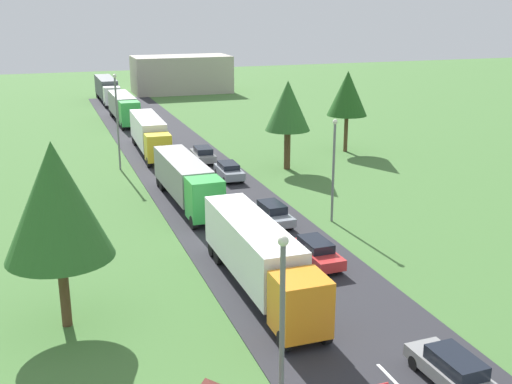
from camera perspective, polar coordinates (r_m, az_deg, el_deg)
The scene contains 19 objects.
road at distance 44.10m, azimuth -0.47°, elevation -3.81°, with size 10.00×140.00×0.06m, color #2B2B30.
lane_marking_centre at distance 43.04m, azimuth 0.04°, elevation -4.28°, with size 0.16×124.80×0.01m.
truck_lead at distance 34.86m, azimuth 0.22°, elevation -5.71°, with size 2.56×13.56×3.72m.
truck_second at distance 50.29m, azimuth -6.29°, elevation 1.14°, with size 2.73×12.99×3.45m.
truck_third at distance 68.40m, azimuth -9.58°, elevation 5.24°, with size 2.83×13.19×3.73m.
truck_fourth at distance 87.30m, azimuth -11.84°, elevation 7.54°, with size 2.58×12.87×3.57m.
truck_fifth at distance 106.15m, azimuth -13.27°, elevation 9.06°, with size 2.57×14.15×3.78m.
car_lead at distance 28.53m, azimuth 17.30°, elevation -14.99°, with size 1.86×4.55×1.50m.
car_second at distance 39.08m, azimuth 5.48°, elevation -5.37°, with size 1.82×4.53×1.49m.
car_third at distance 45.92m, azimuth 1.53°, elevation -1.91°, with size 1.89×4.49×1.49m.
car_fourth at distance 57.56m, azimuth -2.45°, elevation 1.94°, with size 1.89×4.46×1.47m.
car_fifth at distance 63.87m, azimuth -4.80°, elevation 3.41°, with size 2.03×4.44×1.57m.
lamppost_lead at distance 21.57m, azimuth 2.35°, elevation -13.27°, with size 0.36×0.36×8.43m.
lamppost_second at distance 45.86m, azimuth 7.00°, elevation 2.42°, with size 0.36×0.36×7.59m.
lamppost_third at distance 61.53m, azimuth -12.39°, elevation 6.55°, with size 0.36×0.36×9.15m.
tree_birch at distance 68.39m, azimuth 8.24°, elevation 8.76°, with size 4.28×4.28×8.64m.
tree_maple at distance 31.25m, azimuth -17.58°, elevation -0.78°, with size 5.21×5.21×9.39m.
tree_elm at distance 60.32m, azimuth 2.88°, elevation 7.71°, with size 4.29×4.29×8.52m.
distant_building at distance 115.53m, azimuth -6.72°, elevation 10.48°, with size 17.02×8.48×6.46m, color #B2A899.
Camera 1 is at (-13.22, -14.65, 15.45)m, focal length 44.43 mm.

